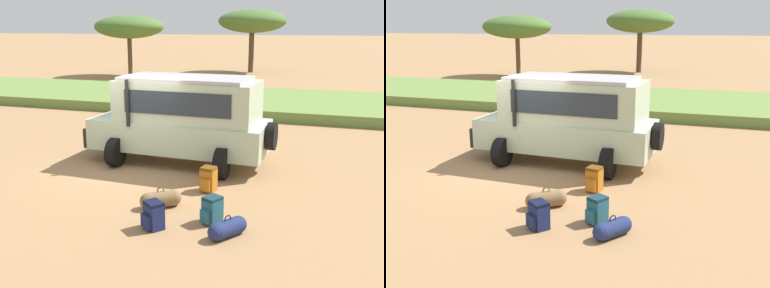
% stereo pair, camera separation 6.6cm
% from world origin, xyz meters
% --- Properties ---
extents(ground_plane, '(320.00, 320.00, 0.00)m').
position_xyz_m(ground_plane, '(0.00, 0.00, 0.00)').
color(ground_plane, '#9E754C').
extents(grass_bank, '(120.00, 7.00, 0.44)m').
position_xyz_m(grass_bank, '(0.00, 10.78, 0.22)').
color(grass_bank, olive).
rests_on(grass_bank, ground_plane).
extents(safari_vehicle, '(5.39, 2.85, 2.44)m').
position_xyz_m(safari_vehicle, '(1.02, 1.16, 1.29)').
color(safari_vehicle, '#B2C6A8').
rests_on(safari_vehicle, ground_plane).
extents(backpack_beside_front_wheel, '(0.43, 0.48, 0.54)m').
position_xyz_m(backpack_beside_front_wheel, '(2.87, -2.49, 0.26)').
color(backpack_beside_front_wheel, '#235B6B').
rests_on(backpack_beside_front_wheel, ground_plane).
extents(backpack_cluster_center, '(0.48, 0.49, 0.54)m').
position_xyz_m(backpack_cluster_center, '(1.87, -3.09, 0.26)').
color(backpack_cluster_center, navy).
rests_on(backpack_cluster_center, ground_plane).
extents(backpack_near_rear_wheel, '(0.38, 0.45, 0.59)m').
position_xyz_m(backpack_near_rear_wheel, '(2.32, -0.83, 0.29)').
color(backpack_near_rear_wheel, '#B26619').
rests_on(backpack_near_rear_wheel, ground_plane).
extents(duffel_bag_low_black_case, '(0.80, 0.70, 0.46)m').
position_xyz_m(duffel_bag_low_black_case, '(1.62, -2.08, 0.18)').
color(duffel_bag_low_black_case, brown).
rests_on(duffel_bag_low_black_case, ground_plane).
extents(duffel_bag_soft_canvas, '(0.63, 0.78, 0.43)m').
position_xyz_m(duffel_bag_soft_canvas, '(3.30, -2.99, 0.16)').
color(duffel_bag_soft_canvas, navy).
rests_on(duffel_bag_soft_canvas, ground_plane).
extents(acacia_tree_far_left, '(5.19, 4.77, 4.47)m').
position_xyz_m(acacia_tree_far_left, '(-9.95, 20.80, 3.61)').
color(acacia_tree_far_left, brown).
rests_on(acacia_tree_far_left, ground_plane).
extents(acacia_tree_left_mid, '(5.43, 5.46, 4.98)m').
position_xyz_m(acacia_tree_left_mid, '(-1.79, 26.40, 4.04)').
color(acacia_tree_left_mid, brown).
rests_on(acacia_tree_left_mid, ground_plane).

